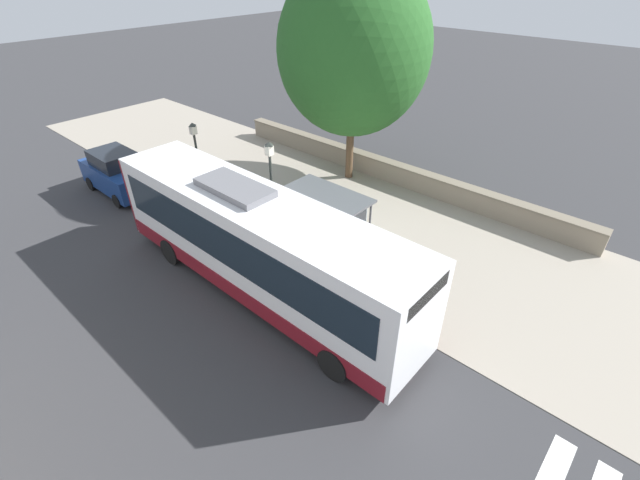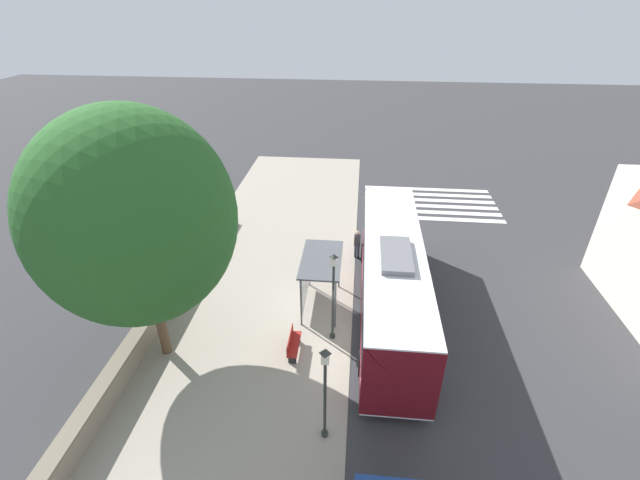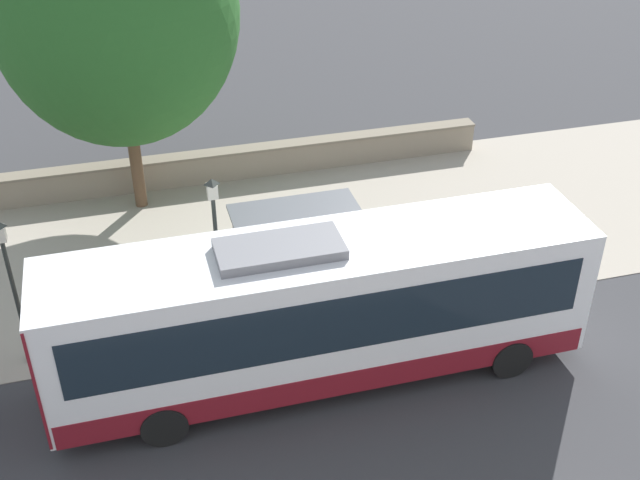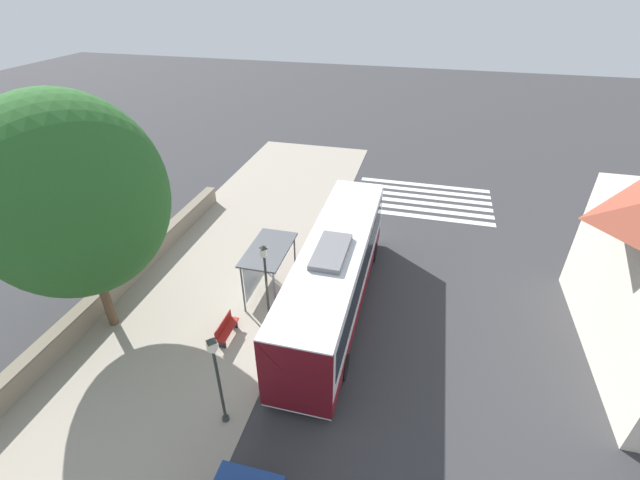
{
  "view_description": "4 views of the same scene",
  "coord_description": "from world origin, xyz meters",
  "px_view_note": "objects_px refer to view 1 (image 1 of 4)",
  "views": [
    {
      "loc": [
        8.82,
        10.73,
        9.79
      ],
      "look_at": [
        -1.03,
        1.97,
        0.9
      ],
      "focal_mm": 24.0,
      "sensor_mm": 36.0,
      "label": 1
    },
    {
      "loc": [
        -0.02,
        -13.89,
        12.82
      ],
      "look_at": [
        -1.71,
        3.54,
        2.55
      ],
      "focal_mm": 24.0,
      "sensor_mm": 36.0,
      "label": 2
    },
    {
      "loc": [
        15.22,
        -2.14,
        12.81
      ],
      "look_at": [
        -1.26,
        2.41,
        1.83
      ],
      "focal_mm": 45.0,
      "sensor_mm": 36.0,
      "label": 3
    },
    {
      "loc": [
        4.63,
        -12.95,
        13.1
      ],
      "look_at": [
        0.33,
        4.05,
        1.98
      ],
      "focal_mm": 24.0,
      "sensor_mm": 36.0,
      "label": 4
    }
  ],
  "objects_px": {
    "bus": "(258,243)",
    "bench": "(284,208)",
    "street_lamp_near": "(272,185)",
    "street_lamp_far": "(198,158)",
    "pedestrian": "(400,305)",
    "bus_shelter": "(329,203)",
    "parked_car_behind_bus": "(118,173)",
    "shade_tree": "(354,50)"
  },
  "relations": [
    {
      "from": "bus_shelter",
      "to": "street_lamp_far",
      "type": "xyz_separation_m",
      "value": [
        0.92,
        -6.78,
        0.16
      ]
    },
    {
      "from": "street_lamp_far",
      "to": "shade_tree",
      "type": "relative_size",
      "value": 0.39
    },
    {
      "from": "street_lamp_near",
      "to": "street_lamp_far",
      "type": "distance_m",
      "value": 4.67
    },
    {
      "from": "street_lamp_far",
      "to": "street_lamp_near",
      "type": "bearing_deg",
      "value": 90.96
    },
    {
      "from": "pedestrian",
      "to": "street_lamp_near",
      "type": "height_order",
      "value": "street_lamp_near"
    },
    {
      "from": "bench",
      "to": "shade_tree",
      "type": "distance_m",
      "value": 7.7
    },
    {
      "from": "bus",
      "to": "bus_shelter",
      "type": "bearing_deg",
      "value": 176.01
    },
    {
      "from": "bus",
      "to": "parked_car_behind_bus",
      "type": "bearing_deg",
      "value": -92.24
    },
    {
      "from": "bench",
      "to": "street_lamp_far",
      "type": "relative_size",
      "value": 0.38
    },
    {
      "from": "street_lamp_near",
      "to": "bench",
      "type": "bearing_deg",
      "value": -146.15
    },
    {
      "from": "bus_shelter",
      "to": "pedestrian",
      "type": "height_order",
      "value": "bus_shelter"
    },
    {
      "from": "bus_shelter",
      "to": "street_lamp_far",
      "type": "relative_size",
      "value": 0.84
    },
    {
      "from": "parked_car_behind_bus",
      "to": "street_lamp_near",
      "type": "bearing_deg",
      "value": 102.9
    },
    {
      "from": "street_lamp_near",
      "to": "street_lamp_far",
      "type": "height_order",
      "value": "street_lamp_near"
    },
    {
      "from": "bus",
      "to": "bench",
      "type": "height_order",
      "value": "bus"
    },
    {
      "from": "bus_shelter",
      "to": "bench",
      "type": "relative_size",
      "value": 2.18
    },
    {
      "from": "pedestrian",
      "to": "street_lamp_far",
      "type": "xyz_separation_m",
      "value": [
        -0.8,
        -11.11,
        1.33
      ]
    },
    {
      "from": "street_lamp_far",
      "to": "shade_tree",
      "type": "height_order",
      "value": "shade_tree"
    },
    {
      "from": "street_lamp_far",
      "to": "shade_tree",
      "type": "distance_m",
      "value": 8.4
    },
    {
      "from": "bus",
      "to": "shade_tree",
      "type": "bearing_deg",
      "value": -159.68
    },
    {
      "from": "pedestrian",
      "to": "shade_tree",
      "type": "relative_size",
      "value": 0.17
    },
    {
      "from": "bus_shelter",
      "to": "street_lamp_far",
      "type": "bearing_deg",
      "value": -82.28
    },
    {
      "from": "pedestrian",
      "to": "parked_car_behind_bus",
      "type": "bearing_deg",
      "value": -85.74
    },
    {
      "from": "bus_shelter",
      "to": "bench",
      "type": "xyz_separation_m",
      "value": [
        -0.69,
        -3.15,
        -1.68
      ]
    },
    {
      "from": "pedestrian",
      "to": "bench",
      "type": "height_order",
      "value": "pedestrian"
    },
    {
      "from": "pedestrian",
      "to": "bench",
      "type": "distance_m",
      "value": 7.87
    },
    {
      "from": "bus_shelter",
      "to": "street_lamp_near",
      "type": "distance_m",
      "value": 2.31
    },
    {
      "from": "bus",
      "to": "street_lamp_near",
      "type": "relative_size",
      "value": 2.87
    },
    {
      "from": "bus",
      "to": "bus_shelter",
      "type": "distance_m",
      "value": 3.29
    },
    {
      "from": "bench",
      "to": "street_lamp_far",
      "type": "bearing_deg",
      "value": -66.19
    },
    {
      "from": "bus",
      "to": "street_lamp_near",
      "type": "xyz_separation_m",
      "value": [
        -2.43,
        -1.89,
        0.54
      ]
    },
    {
      "from": "street_lamp_far",
      "to": "bus_shelter",
      "type": "bearing_deg",
      "value": 97.72
    },
    {
      "from": "parked_car_behind_bus",
      "to": "pedestrian",
      "type": "bearing_deg",
      "value": 94.26
    },
    {
      "from": "shade_tree",
      "to": "street_lamp_near",
      "type": "bearing_deg",
      "value": 12.49
    },
    {
      "from": "bus_shelter",
      "to": "parked_car_behind_bus",
      "type": "distance_m",
      "value": 11.34
    },
    {
      "from": "pedestrian",
      "to": "parked_car_behind_bus",
      "type": "xyz_separation_m",
      "value": [
        1.14,
        -15.24,
        0.01
      ]
    },
    {
      "from": "bench",
      "to": "street_lamp_far",
      "type": "distance_m",
      "value": 4.38
    },
    {
      "from": "bus_shelter",
      "to": "parked_car_behind_bus",
      "type": "bearing_deg",
      "value": -75.34
    },
    {
      "from": "bench",
      "to": "parked_car_behind_bus",
      "type": "height_order",
      "value": "parked_car_behind_bus"
    },
    {
      "from": "bus_shelter",
      "to": "parked_car_behind_bus",
      "type": "relative_size",
      "value": 0.78
    },
    {
      "from": "street_lamp_near",
      "to": "bus_shelter",
      "type": "bearing_deg",
      "value": 111.62
    },
    {
      "from": "bus",
      "to": "bench",
      "type": "distance_m",
      "value": 5.14
    }
  ]
}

